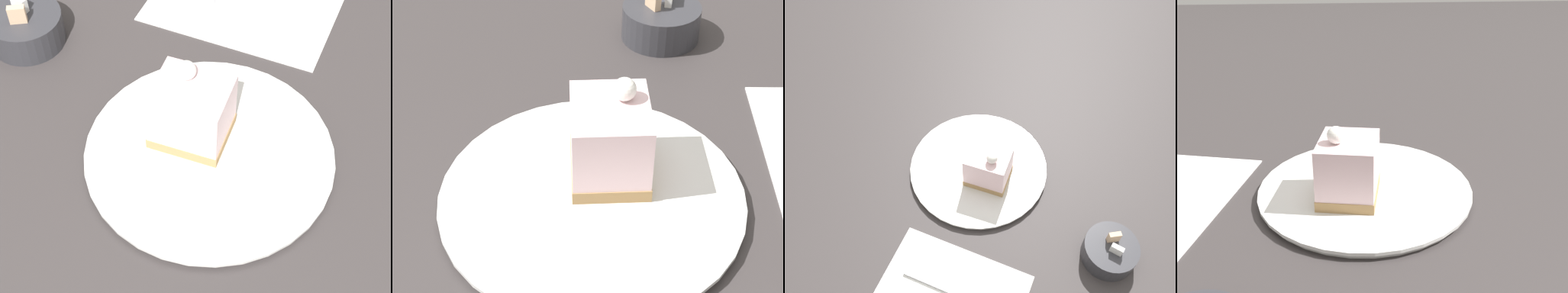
% 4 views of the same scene
% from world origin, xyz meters
% --- Properties ---
extents(ground_plane, '(4.00, 4.00, 0.00)m').
position_xyz_m(ground_plane, '(0.00, 0.00, 0.00)').
color(ground_plane, '#383333').
extents(plate, '(0.26, 0.26, 0.01)m').
position_xyz_m(plate, '(0.01, -0.02, 0.01)').
color(plate, silver).
rests_on(plate, ground_plane).
extents(cake_slice, '(0.08, 0.09, 0.09)m').
position_xyz_m(cake_slice, '(0.03, 0.01, 0.05)').
color(cake_slice, '#AD8451').
rests_on(cake_slice, plate).
extents(sugar_bowl, '(0.09, 0.09, 0.06)m').
position_xyz_m(sugar_bowl, '(0.15, 0.23, 0.02)').
color(sugar_bowl, '#333338').
rests_on(sugar_bowl, ground_plane).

